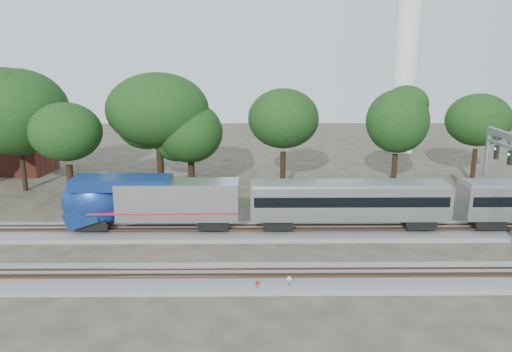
# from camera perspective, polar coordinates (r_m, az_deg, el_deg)

# --- Properties ---
(ground) EXTENTS (160.00, 160.00, 0.00)m
(ground) POSITION_cam_1_polar(r_m,az_deg,el_deg) (42.67, -4.32, -9.49)
(ground) COLOR #383328
(ground) RESTS_ON ground
(track_far) EXTENTS (160.00, 5.00, 0.73)m
(track_far) POSITION_cam_1_polar(r_m,az_deg,el_deg) (48.14, -3.86, -6.39)
(track_far) COLOR slate
(track_far) RESTS_ON ground
(track_near) EXTENTS (160.00, 5.00, 0.73)m
(track_near) POSITION_cam_1_polar(r_m,az_deg,el_deg) (38.96, -4.71, -11.58)
(track_near) COLOR slate
(track_near) RESTS_ON ground
(switch_stand_red) EXTENTS (0.30, 0.14, 0.99)m
(switch_stand_red) POSITION_cam_1_polar(r_m,az_deg,el_deg) (36.83, 0.13, -12.39)
(switch_stand_red) COLOR #512D19
(switch_stand_red) RESTS_ON ground
(switch_stand_white) EXTENTS (0.34, 0.17, 1.12)m
(switch_stand_white) POSITION_cam_1_polar(r_m,az_deg,el_deg) (37.27, 3.84, -11.96)
(switch_stand_white) COLOR #512D19
(switch_stand_white) RESTS_ON ground
(switch_lever) EXTENTS (0.52, 0.33, 0.30)m
(switch_lever) POSITION_cam_1_polar(r_m,az_deg,el_deg) (37.85, 4.96, -12.50)
(switch_lever) COLOR #512D19
(switch_lever) RESTS_ON ground
(signal_gantry) EXTENTS (0.68, 8.01, 9.74)m
(signal_gantry) POSITION_cam_1_polar(r_m,az_deg,el_deg) (51.78, 26.64, 1.52)
(signal_gantry) COLOR gray
(signal_gantry) RESTS_ON ground
(brick_building) EXTENTS (10.04, 7.66, 4.46)m
(brick_building) POSITION_cam_1_polar(r_m,az_deg,el_deg) (79.09, -25.61, 1.98)
(brick_building) COLOR maroon
(brick_building) RESTS_ON ground
(tree_1) EXTENTS (9.99, 9.99, 14.08)m
(tree_1) POSITION_cam_1_polar(r_m,az_deg,el_deg) (67.20, -25.68, 6.59)
(tree_1) COLOR black
(tree_1) RESTS_ON ground
(tree_2) EXTENTS (8.41, 8.41, 11.85)m
(tree_2) POSITION_cam_1_polar(r_m,az_deg,el_deg) (59.49, -20.92, 4.71)
(tree_2) COLOR black
(tree_2) RESTS_ON ground
(tree_3) EXTENTS (10.47, 10.47, 14.76)m
(tree_3) POSITION_cam_1_polar(r_m,az_deg,el_deg) (60.15, -11.17, 7.44)
(tree_3) COLOR black
(tree_3) RESTS_ON ground
(tree_4) EXTENTS (7.75, 7.75, 10.93)m
(tree_4) POSITION_cam_1_polar(r_m,az_deg,el_deg) (59.79, -7.53, 4.95)
(tree_4) COLOR black
(tree_4) RESTS_ON ground
(tree_5) EXTENTS (9.16, 9.16, 12.91)m
(tree_5) POSITION_cam_1_polar(r_m,az_deg,el_deg) (61.16, 3.16, 6.57)
(tree_5) COLOR black
(tree_5) RESTS_ON ground
(tree_6) EXTENTS (8.93, 8.93, 12.59)m
(tree_6) POSITION_cam_1_polar(r_m,az_deg,el_deg) (62.59, 15.87, 6.02)
(tree_6) COLOR black
(tree_6) RESTS_ON ground
(tree_7) EXTENTS (8.48, 8.48, 11.95)m
(tree_7) POSITION_cam_1_polar(r_m,az_deg,el_deg) (70.74, 24.09, 5.85)
(tree_7) COLOR black
(tree_7) RESTS_ON ground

